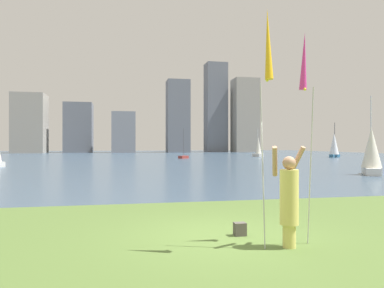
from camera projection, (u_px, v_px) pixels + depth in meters
The scene contains 15 objects.
ground at pixel (133, 158), 58.15m from camera, with size 120.00×138.00×0.12m.
person at pixel (289, 197), 7.21m from camera, with size 0.74×0.55×2.02m.
kite_flag_left at pixel (268, 50), 6.95m from camera, with size 0.16×0.52×4.68m.
kite_flag_right at pixel (304, 67), 7.66m from camera, with size 0.16×0.52×4.42m.
bag at pixel (240, 229), 8.15m from camera, with size 0.26×0.21×0.29m.
sailboat_0 at pixel (258, 148), 62.69m from camera, with size 1.47×2.16×4.80m.
sailboat_1 at pixel (371, 152), 24.57m from camera, with size 2.09×2.71×5.40m.
sailboat_2 at pixel (183, 157), 54.09m from camera, with size 1.72×1.68×4.49m.
sailboat_4 at pixel (334, 145), 59.40m from camera, with size 2.79×2.29×5.70m.
skyline_tower_1 at pixel (30, 123), 91.13m from camera, with size 7.65×7.58×14.81m.
skyline_tower_2 at pixel (79, 128), 96.68m from camera, with size 7.21×7.03×13.13m.
skyline_tower_3 at pixel (123, 133), 94.82m from camera, with size 5.97×7.75×10.49m.
skyline_tower_4 at pixel (178, 116), 98.49m from camera, with size 6.01×5.50×19.51m.
skyline_tower_5 at pixel (216, 108), 104.84m from camera, with size 5.92×5.37×25.53m.
skyline_tower_6 at pixel (245, 115), 103.35m from camera, with size 6.96×5.78×20.80m.
Camera 1 is at (-2.28, -7.91, 2.04)m, focal length 33.95 mm.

